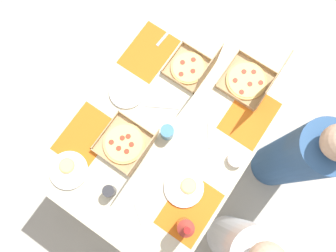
% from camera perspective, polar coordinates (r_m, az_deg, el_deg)
% --- Properties ---
extents(ground_plane, '(6.00, 6.00, 0.00)m').
position_cam_1_polar(ground_plane, '(2.69, 0.00, -3.48)').
color(ground_plane, beige).
extents(dining_table, '(1.49, 1.06, 0.73)m').
position_cam_1_polar(dining_table, '(2.07, 0.00, -0.60)').
color(dining_table, '#3F3328').
rests_on(dining_table, ground_plane).
extents(placemat_near_left, '(0.36, 0.26, 0.00)m').
position_cam_1_polar(placemat_near_left, '(2.14, -3.39, 12.95)').
color(placemat_near_left, orange).
rests_on(placemat_near_left, dining_table).
extents(placemat_near_right, '(0.36, 0.26, 0.00)m').
position_cam_1_polar(placemat_near_right, '(2.02, -14.40, -1.76)').
color(placemat_near_right, orange).
rests_on(placemat_near_right, dining_table).
extents(placemat_far_left, '(0.36, 0.26, 0.00)m').
position_cam_1_polar(placemat_far_left, '(2.05, 14.20, 1.75)').
color(placemat_far_left, orange).
rests_on(placemat_far_left, dining_table).
extents(placemat_far_right, '(0.36, 0.26, 0.00)m').
position_cam_1_polar(placemat_far_right, '(1.93, 3.79, -14.39)').
color(placemat_far_right, orange).
rests_on(placemat_far_right, dining_table).
extents(pizza_box_center, '(0.29, 0.32, 0.32)m').
position_cam_1_polar(pizza_box_center, '(1.91, -7.06, -3.45)').
color(pizza_box_center, tan).
rests_on(pizza_box_center, dining_table).
extents(pizza_box_edge_far, '(0.25, 0.26, 0.29)m').
position_cam_1_polar(pizza_box_edge_far, '(2.05, 4.31, 10.16)').
color(pizza_box_edge_far, tan).
rests_on(pizza_box_edge_far, dining_table).
extents(pizza_box_corner_right, '(0.29, 0.29, 0.33)m').
position_cam_1_polar(pizza_box_corner_right, '(2.07, 14.58, 7.72)').
color(pizza_box_corner_right, tan).
rests_on(pizza_box_corner_right, dining_table).
extents(plate_far_right, '(0.23, 0.23, 0.03)m').
position_cam_1_polar(plate_far_right, '(1.92, 2.90, -10.73)').
color(plate_far_right, white).
rests_on(plate_far_right, dining_table).
extents(plate_far_left, '(0.22, 0.22, 0.02)m').
position_cam_1_polar(plate_far_left, '(2.04, -7.29, 5.96)').
color(plate_far_left, white).
rests_on(plate_far_left, dining_table).
extents(plate_middle, '(0.23, 0.23, 0.03)m').
position_cam_1_polar(plate_middle, '(2.01, -17.15, -7.39)').
color(plate_middle, white).
rests_on(plate_middle, dining_table).
extents(soda_bottle, '(0.09, 0.09, 0.32)m').
position_cam_1_polar(soda_bottle, '(1.80, 3.04, -17.39)').
color(soda_bottle, '#B2382D').
rests_on(soda_bottle, dining_table).
extents(cup_clear_left, '(0.07, 0.07, 0.10)m').
position_cam_1_polar(cup_clear_left, '(1.90, -10.28, -11.25)').
color(cup_clear_left, '#333338').
rests_on(cup_clear_left, dining_table).
extents(cup_dark, '(0.08, 0.08, 0.10)m').
position_cam_1_polar(cup_dark, '(1.91, -0.14, -1.10)').
color(cup_dark, teal).
rests_on(cup_dark, dining_table).
extents(condiment_bowl, '(0.10, 0.10, 0.04)m').
position_cam_1_polar(condiment_bowl, '(1.96, 11.84, -5.76)').
color(condiment_bowl, white).
rests_on(condiment_bowl, dining_table).
extents(knife_by_near_left, '(0.21, 0.03, 0.00)m').
position_cam_1_polar(knife_by_near_left, '(2.19, -0.19, 15.92)').
color(knife_by_near_left, '#B7B7BC').
rests_on(knife_by_near_left, dining_table).
extents(knife_by_near_right, '(0.12, 0.19, 0.00)m').
position_cam_1_polar(knife_by_near_right, '(2.00, -0.95, 3.46)').
color(knife_by_near_right, '#B7B7BC').
rests_on(knife_by_near_right, dining_table).
extents(knife_by_far_left, '(0.18, 0.13, 0.00)m').
position_cam_1_polar(knife_by_far_left, '(1.98, 7.28, -0.96)').
color(knife_by_far_left, '#B7B7BC').
rests_on(knife_by_far_left, dining_table).
extents(knife_by_far_right, '(0.14, 0.18, 0.00)m').
position_cam_1_polar(knife_by_far_right, '(1.93, -4.79, -16.21)').
color(knife_by_far_right, '#B7B7BC').
rests_on(knife_by_far_right, dining_table).
extents(diner_left_seat, '(0.32, 0.32, 1.20)m').
position_cam_1_polar(diner_left_seat, '(2.29, 21.60, -5.16)').
color(diner_left_seat, '#33598C').
rests_on(diner_left_seat, ground_plane).
extents(diner_right_seat, '(0.32, 0.32, 1.16)m').
position_cam_1_polar(diner_right_seat, '(2.20, 12.88, -19.95)').
color(diner_right_seat, white).
rests_on(diner_right_seat, ground_plane).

